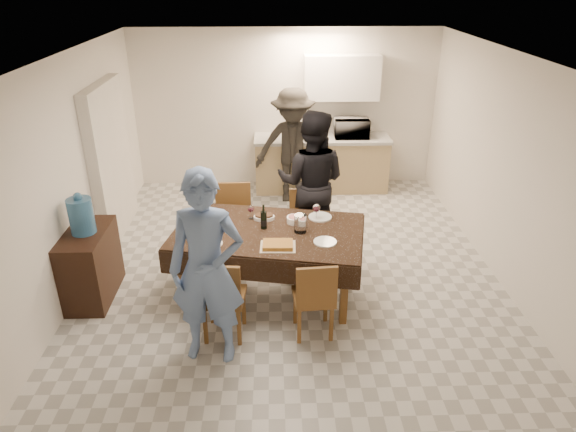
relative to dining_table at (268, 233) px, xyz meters
name	(u,v)px	position (x,y,z in m)	size (l,w,h in m)	color
floor	(292,271)	(0.27, 0.43, -0.77)	(5.00, 6.00, 0.02)	beige
ceiling	(292,56)	(0.27, 0.43, 1.83)	(5.00, 6.00, 0.02)	white
wall_back	(285,109)	(0.27, 3.43, 0.53)	(5.00, 0.02, 2.60)	silver
wall_front	(310,350)	(0.27, -2.57, 0.53)	(5.00, 0.02, 2.60)	silver
wall_left	(71,176)	(-2.23, 0.43, 0.53)	(0.02, 6.00, 2.60)	silver
wall_right	(508,172)	(2.77, 0.43, 0.53)	(0.02, 6.00, 2.60)	silver
stub_partition	(111,161)	(-2.15, 1.63, 0.28)	(0.15, 1.40, 2.10)	silver
kitchen_base_cabinet	(321,165)	(0.87, 3.11, -0.34)	(2.20, 0.60, 0.86)	tan
kitchen_worktop	(322,139)	(0.87, 3.11, 0.12)	(2.24, 0.64, 0.05)	#A6A7A2
upper_cabinet	(342,77)	(1.17, 3.25, 1.08)	(1.20, 0.34, 0.70)	white
dining_table	(268,233)	(0.00, 0.00, 0.00)	(2.25, 1.57, 0.81)	black
chair_near_left	(222,292)	(-0.45, -0.84, -0.21)	(0.45, 0.45, 0.50)	brown
chair_near_right	(314,292)	(0.45, -0.83, -0.23)	(0.43, 0.43, 0.48)	brown
chair_far_left	(232,221)	(-0.45, 0.66, -0.16)	(0.46, 0.46, 0.54)	brown
chair_far_right	(305,223)	(0.45, 0.66, -0.22)	(0.45, 0.45, 0.49)	brown
console	(91,265)	(-2.01, -0.02, -0.36)	(0.44, 0.89, 0.82)	black
water_jug	(81,216)	(-2.01, -0.02, 0.25)	(0.26, 0.26, 0.39)	teal
wine_bottle	(264,217)	(-0.05, 0.05, 0.18)	(0.07, 0.07, 0.28)	black
water_pitcher	(300,223)	(0.35, -0.05, 0.14)	(0.13, 0.13, 0.21)	white
savoury_tart	(278,245)	(0.10, -0.38, 0.06)	(0.37, 0.27, 0.05)	#B37534
salad_bowl	(295,220)	(0.30, 0.18, 0.07)	(0.18, 0.18, 0.07)	white
mushroom_dish	(264,218)	(-0.05, 0.28, 0.06)	(0.22, 0.22, 0.04)	white
wine_glass_a	(216,234)	(-0.55, -0.25, 0.13)	(0.08, 0.08, 0.18)	white
wine_glass_b	(316,212)	(0.55, 0.25, 0.14)	(0.09, 0.09, 0.20)	white
wine_glass_c	(251,212)	(-0.20, 0.30, 0.12)	(0.08, 0.08, 0.17)	white
plate_near_left	(211,243)	(-0.60, -0.30, 0.04)	(0.24, 0.24, 0.01)	white
plate_near_right	(325,242)	(0.60, -0.30, 0.04)	(0.25, 0.25, 0.01)	white
plate_far_left	(217,218)	(-0.60, 0.30, 0.05)	(0.28, 0.28, 0.02)	white
plate_far_right	(320,217)	(0.60, 0.30, 0.05)	(0.27, 0.27, 0.02)	white
microwave	(352,128)	(1.35, 3.11, 0.29)	(0.56, 0.38, 0.31)	white
person_near	(207,270)	(-0.55, -1.05, 0.18)	(0.70, 0.46, 1.91)	#6382B7
person_far	(311,183)	(0.55, 1.05, 0.17)	(0.91, 0.71, 1.88)	black
person_kitchen	(293,146)	(0.37, 2.66, 0.14)	(1.17, 0.67, 1.81)	black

